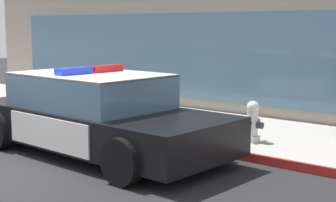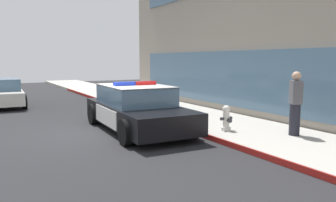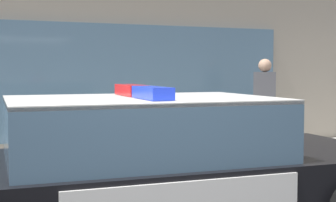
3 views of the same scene
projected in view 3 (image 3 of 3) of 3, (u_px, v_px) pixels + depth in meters
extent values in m
cube|color=#B2ADA3|center=(67.00, 177.00, 7.23)|extent=(48.00, 3.01, 0.15)
cube|color=maroon|center=(90.00, 202.00, 5.82)|extent=(28.80, 0.04, 0.14)
cube|color=black|center=(160.00, 185.00, 4.88)|extent=(4.92, 2.12, 0.60)
cube|color=silver|center=(293.00, 159.00, 5.40)|extent=(1.72, 1.96, 0.05)
cube|color=silver|center=(125.00, 167.00, 5.77)|extent=(2.04, 0.10, 0.51)
cube|color=yellow|center=(125.00, 167.00, 5.79)|extent=(0.22, 0.02, 0.26)
cube|color=slate|center=(141.00, 129.00, 4.78)|extent=(2.59, 1.84, 0.60)
cube|color=silver|center=(141.00, 99.00, 4.76)|extent=(2.59, 1.84, 0.04)
cube|color=red|center=(131.00, 90.00, 5.09)|extent=(0.22, 0.67, 0.11)
cube|color=blue|center=(152.00, 93.00, 4.43)|extent=(0.22, 0.67, 0.11)
cylinder|color=black|center=(253.00, 171.00, 6.34)|extent=(0.69, 0.24, 0.68)
cylinder|color=silver|center=(231.00, 166.00, 7.38)|extent=(0.28, 0.28, 0.10)
cylinder|color=silver|center=(231.00, 148.00, 7.37)|extent=(0.19, 0.19, 0.45)
sphere|color=silver|center=(231.00, 129.00, 7.35)|extent=(0.22, 0.22, 0.22)
cylinder|color=#333338|center=(231.00, 124.00, 7.35)|extent=(0.06, 0.06, 0.05)
cylinder|color=#333338|center=(235.00, 148.00, 7.23)|extent=(0.09, 0.10, 0.09)
cylinder|color=#333338|center=(226.00, 145.00, 7.50)|extent=(0.09, 0.10, 0.09)
cylinder|color=#333338|center=(239.00, 149.00, 7.42)|extent=(0.10, 0.12, 0.12)
cylinder|color=#23232D|center=(264.00, 129.00, 9.00)|extent=(0.28, 0.28, 0.85)
cube|color=#4C4C51|center=(265.00, 89.00, 8.95)|extent=(0.48, 0.44, 0.62)
sphere|color=tan|center=(265.00, 65.00, 8.92)|extent=(0.24, 0.24, 0.24)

